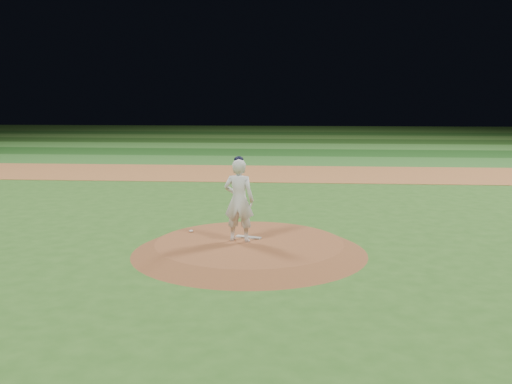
{
  "coord_description": "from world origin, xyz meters",
  "views": [
    {
      "loc": [
        1.16,
        -12.93,
        3.59
      ],
      "look_at": [
        0.0,
        2.0,
        1.1
      ],
      "focal_mm": 40.0,
      "sensor_mm": 36.0,
      "label": 1
    }
  ],
  "objects_px": {
    "pitchers_mound": "(249,247)",
    "pitching_rubber": "(248,237)",
    "pitcher_on_mound": "(239,200)",
    "rosin_bag": "(191,231)"
  },
  "relations": [
    {
      "from": "rosin_bag",
      "to": "pitcher_on_mound",
      "type": "bearing_deg",
      "value": -31.39
    },
    {
      "from": "pitcher_on_mound",
      "to": "pitchers_mound",
      "type": "bearing_deg",
      "value": -10.68
    },
    {
      "from": "pitching_rubber",
      "to": "pitcher_on_mound",
      "type": "height_order",
      "value": "pitcher_on_mound"
    },
    {
      "from": "pitchers_mound",
      "to": "pitching_rubber",
      "type": "height_order",
      "value": "pitching_rubber"
    },
    {
      "from": "pitchers_mound",
      "to": "rosin_bag",
      "type": "xyz_separation_m",
      "value": [
        -1.54,
        0.84,
        0.15
      ]
    },
    {
      "from": "pitchers_mound",
      "to": "pitcher_on_mound",
      "type": "height_order",
      "value": "pitcher_on_mound"
    },
    {
      "from": "pitching_rubber",
      "to": "rosin_bag",
      "type": "bearing_deg",
      "value": -179.82
    },
    {
      "from": "rosin_bag",
      "to": "pitchers_mound",
      "type": "bearing_deg",
      "value": -28.5
    },
    {
      "from": "pitchers_mound",
      "to": "pitching_rubber",
      "type": "distance_m",
      "value": 0.4
    },
    {
      "from": "pitching_rubber",
      "to": "pitcher_on_mound",
      "type": "distance_m",
      "value": 1.04
    }
  ]
}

